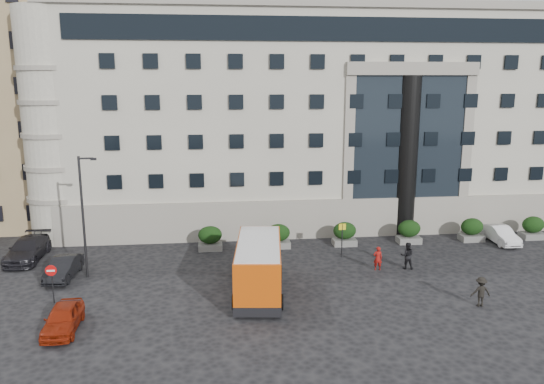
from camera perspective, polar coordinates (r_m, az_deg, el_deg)
The scene contains 23 objects.
ground at distance 33.65m, azimuth 0.26°, elevation -10.14°, with size 120.00×120.00×0.00m, color black.
civic_building at distance 53.92m, azimuth 3.96°, elevation 8.12°, with size 44.00×24.00×18.00m, color #A5A192.
entrance_column at distance 44.52m, azimuth 14.26°, elevation 3.69°, with size 1.80×1.80×13.00m, color black.
apartment_far at distance 72.81m, azimuth -25.48°, elevation 9.60°, with size 13.00×13.00×22.00m, color brown.
hedge_a at distance 40.50m, azimuth -6.67°, elevation -4.93°, with size 1.80×1.26×1.84m.
hedge_b at distance 40.78m, azimuth 0.68°, elevation -4.73°, with size 1.80×1.26×1.84m.
hedge_c at distance 41.71m, azimuth 7.81°, elevation -4.45°, with size 1.80×1.26×1.84m.
hedge_d at distance 43.25m, azimuth 14.53°, elevation -4.13°, with size 1.80×1.26×1.84m.
hedge_e at distance 45.34m, azimuth 20.70°, elevation -3.79°, with size 1.80×1.26×1.84m.
hedge_f at distance 47.90m, azimuth 26.26°, elevation -3.44°, with size 1.80×1.26×1.84m.
street_lamp at distance 35.93m, azimuth -19.60°, elevation -2.08°, with size 1.16×0.18×8.00m.
bus_stop_sign at distance 38.67m, azimuth 7.55°, elevation -4.54°, with size 0.50×0.08×2.52m.
no_entry_sign at distance 33.24m, azimuth -22.63°, elevation -8.36°, with size 0.64×0.16×2.32m.
minibus at distance 32.15m, azimuth -1.44°, elevation -7.90°, with size 3.48×7.83×3.17m.
red_truck at distance 50.64m, azimuth -21.64°, elevation -1.50°, with size 2.88×5.78×3.06m.
parked_car_a at distance 30.00m, azimuth -21.57°, elevation -12.51°, with size 1.60×3.98×1.35m, color maroon.
parked_car_b at distance 37.37m, azimuth -21.51°, elevation -7.59°, with size 1.45×4.15×1.37m, color black.
parked_car_c at distance 41.97m, azimuth -24.79°, elevation -5.60°, with size 2.18×5.35×1.55m, color black.
parked_car_d at distance 46.28m, azimuth -18.22°, elevation -3.50°, with size 2.55×5.54×1.54m, color black.
white_taxi at distance 45.67m, azimuth 23.37°, elevation -4.23°, with size 1.42×4.07×1.34m, color silver.
pedestrian_a at distance 36.82m, azimuth 11.31°, elevation -7.01°, with size 0.60×0.40×1.66m, color maroon.
pedestrian_b at distance 37.48m, azimuth 14.32°, elevation -6.64°, with size 0.91×0.71×1.87m, color black.
pedestrian_c at distance 32.89m, azimuth 21.54°, elevation -9.94°, with size 1.13×0.65×1.74m, color black.
Camera 1 is at (-3.59, -30.93, 12.76)m, focal length 35.00 mm.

